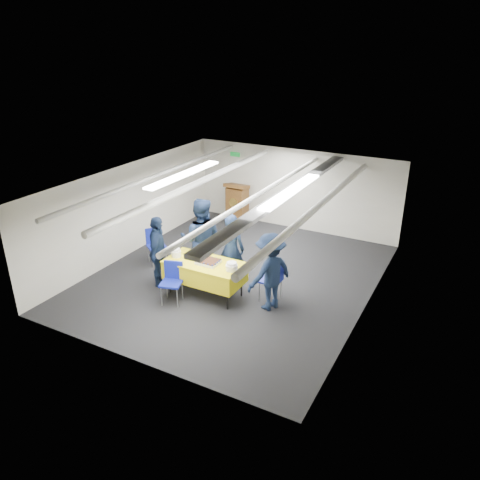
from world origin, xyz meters
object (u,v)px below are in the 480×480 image
object	(u,v)px
sailor_b	(201,240)
sailor_d	(270,272)
serving_table	(205,271)
sheet_cake	(208,262)
sailor_c	(158,252)
chair_right	(274,278)
sailor_a	(231,249)
chair_near	(172,278)
chair_left	(155,242)
podium	(237,203)

from	to	relation	value
sailor_b	sailor_d	world-z (taller)	sailor_b
serving_table	sheet_cake	size ratio (longest dim) A/B	3.55
sailor_b	sailor_c	bearing A→B (deg)	22.03
chair_right	sailor_a	size ratio (longest dim) A/B	0.53
sailor_a	sailor_d	size ratio (longest dim) A/B	1.01
sailor_c	sailor_d	xyz separation A→B (m)	(2.57, 0.27, 0.01)
sheet_cake	chair_near	size ratio (longest dim) A/B	0.54
sailor_b	sheet_cake	bearing A→B (deg)	109.97
sailor_c	serving_table	bearing A→B (deg)	-111.29
chair_left	sailor_b	size ratio (longest dim) A/B	0.45
sheet_cake	sailor_c	world-z (taller)	sailor_c
chair_right	sailor_b	world-z (taller)	sailor_b
podium	chair_left	world-z (taller)	podium
sailor_a	sailor_b	bearing A→B (deg)	-1.53
chair_right	sailor_c	xyz separation A→B (m)	(-2.53, -0.57, 0.27)
podium	sailor_b	size ratio (longest dim) A/B	0.65
sailor_b	sailor_d	xyz separation A→B (m)	(1.88, -0.41, -0.15)
chair_near	sailor_a	distance (m)	1.46
serving_table	podium	world-z (taller)	podium
sailor_a	sailor_b	distance (m)	0.71
sailor_c	sailor_d	bearing A→B (deg)	-110.35
chair_right	chair_left	size ratio (longest dim) A/B	1.00
serving_table	sailor_c	bearing A→B (deg)	-174.98
sheet_cake	sailor_b	distance (m)	0.82
serving_table	chair_right	xyz separation A→B (m)	(1.40, 0.47, -0.03)
sailor_a	sailor_d	xyz separation A→B (m)	(1.20, -0.55, -0.01)
chair_near	chair_left	size ratio (longest dim) A/B	1.00
sailor_a	sailor_b	xyz separation A→B (m)	(-0.68, -0.14, 0.14)
serving_table	sheet_cake	distance (m)	0.27
sailor_b	chair_near	bearing A→B (deg)	66.80
serving_table	chair_near	distance (m)	0.70
sailor_c	sailor_d	distance (m)	2.58
serving_table	chair_left	bearing A→B (deg)	157.72
serving_table	chair_right	world-z (taller)	chair_right
sailor_a	sailor_c	distance (m)	1.59
chair_near	chair_right	size ratio (longest dim) A/B	1.00
serving_table	chair_left	size ratio (longest dim) A/B	1.93
chair_near	sailor_c	distance (m)	0.85
sheet_cake	podium	world-z (taller)	podium
serving_table	chair_near	size ratio (longest dim) A/B	1.93
sailor_a	sailor_d	distance (m)	1.32
sailor_c	sailor_d	size ratio (longest dim) A/B	0.99
sheet_cake	sailor_b	bearing A→B (deg)	132.86
podium	chair_right	distance (m)	4.56
podium	chair_left	size ratio (longest dim) A/B	1.44
sailor_d	chair_right	bearing A→B (deg)	-148.43
serving_table	sailor_d	size ratio (longest dim) A/B	1.03
chair_left	sailor_c	size ratio (longest dim) A/B	0.54
podium	sailor_b	xyz separation A→B (m)	(0.97, -3.47, 0.35)
sheet_cake	chair_near	xyz separation A→B (m)	(-0.56, -0.52, -0.28)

